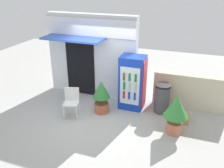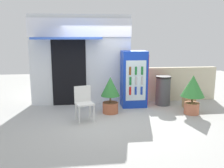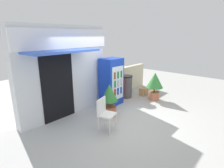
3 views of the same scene
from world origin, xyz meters
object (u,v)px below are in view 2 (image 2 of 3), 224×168
plastic_chair (84,100)px  cardboard_box (189,103)px  drink_cooler (134,79)px  potted_plant_curbside (193,90)px  trash_bin (163,90)px  potted_plant_near_shop (110,93)px

plastic_chair → cardboard_box: size_ratio=2.71×
plastic_chair → cardboard_box: 3.34m
drink_cooler → potted_plant_curbside: drink_cooler is taller
drink_cooler → cardboard_box: 1.84m
potted_plant_curbside → trash_bin: (-0.51, 1.01, -0.22)m
drink_cooler → trash_bin: 1.03m
plastic_chair → trash_bin: 2.77m
drink_cooler → cardboard_box: (1.66, -0.39, -0.71)m
potted_plant_curbside → trash_bin: bearing=116.9°
plastic_chair → potted_plant_curbside: (3.04, 0.13, 0.17)m
plastic_chair → potted_plant_curbside: 3.05m
plastic_chair → trash_bin: (2.53, 1.14, -0.06)m
potted_plant_near_shop → cardboard_box: potted_plant_near_shop is taller
drink_cooler → plastic_chair: bearing=-144.4°
potted_plant_curbside → potted_plant_near_shop: bearing=170.6°
plastic_chair → trash_bin: trash_bin is taller
cardboard_box → potted_plant_near_shop: bearing=-174.7°
drink_cooler → plastic_chair: drink_cooler is taller
drink_cooler → trash_bin: drink_cooler is taller
potted_plant_curbside → plastic_chair: bearing=-177.5°
potted_plant_near_shop → potted_plant_curbside: 2.31m
trash_bin → potted_plant_near_shop: bearing=-160.3°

